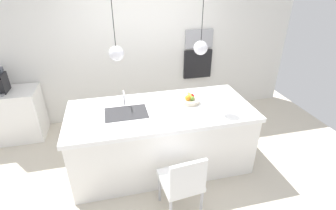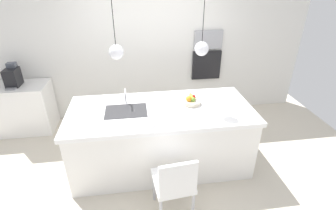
{
  "view_description": "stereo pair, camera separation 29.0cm",
  "coord_description": "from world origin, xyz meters",
  "px_view_note": "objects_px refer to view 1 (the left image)",
  "views": [
    {
      "loc": [
        -0.61,
        -2.95,
        2.59
      ],
      "look_at": [
        0.1,
        0.0,
        0.99
      ],
      "focal_mm": 26.92,
      "sensor_mm": 36.0,
      "label": 1
    },
    {
      "loc": [
        -0.33,
        -3.0,
        2.59
      ],
      "look_at": [
        0.1,
        0.0,
        0.99
      ],
      "focal_mm": 26.92,
      "sensor_mm": 36.0,
      "label": 2
    }
  ],
  "objects_px": {
    "fruit_bowl": "(190,100)",
    "microwave": "(199,39)",
    "oven": "(197,64)",
    "chair_near": "(182,181)"
  },
  "relations": [
    {
      "from": "microwave",
      "to": "chair_near",
      "type": "bearing_deg",
      "value": -112.46
    },
    {
      "from": "microwave",
      "to": "oven",
      "type": "distance_m",
      "value": 0.5
    },
    {
      "from": "fruit_bowl",
      "to": "oven",
      "type": "xyz_separation_m",
      "value": [
        0.64,
        1.49,
        -0.01
      ]
    },
    {
      "from": "oven",
      "to": "microwave",
      "type": "bearing_deg",
      "value": 0.0
    },
    {
      "from": "fruit_bowl",
      "to": "oven",
      "type": "distance_m",
      "value": 1.63
    },
    {
      "from": "fruit_bowl",
      "to": "microwave",
      "type": "xyz_separation_m",
      "value": [
        0.64,
        1.49,
        0.49
      ]
    },
    {
      "from": "microwave",
      "to": "fruit_bowl",
      "type": "bearing_deg",
      "value": -113.14
    },
    {
      "from": "microwave",
      "to": "oven",
      "type": "relative_size",
      "value": 0.96
    },
    {
      "from": "microwave",
      "to": "chair_near",
      "type": "xyz_separation_m",
      "value": [
        -1.05,
        -2.53,
        -0.97
      ]
    },
    {
      "from": "oven",
      "to": "chair_near",
      "type": "height_order",
      "value": "oven"
    }
  ]
}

